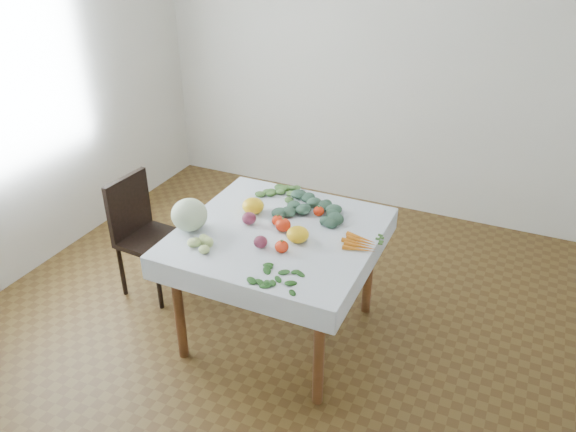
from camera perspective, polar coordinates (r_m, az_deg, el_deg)
name	(u,v)px	position (r m, az deg, el deg)	size (l,w,h in m)	color
ground	(280,331)	(3.71, -0.86, -11.62)	(4.00, 4.00, 0.00)	brown
back_wall	(383,54)	(4.82, 9.64, 15.89)	(4.00, 0.04, 2.70)	silver
left_wall	(4,90)	(4.23, -26.85, 11.39)	(0.04, 4.00, 2.70)	silver
table	(279,246)	(3.32, -0.95, -3.04)	(1.00, 1.00, 0.75)	brown
tablecloth	(279,231)	(3.27, -0.96, -1.57)	(1.12, 1.12, 0.01)	white
chair	(142,228)	(3.97, -14.62, -1.15)	(0.40, 0.40, 0.84)	black
cabbage	(189,215)	(3.29, -10.00, 0.13)	(0.21, 0.21, 0.19)	beige
tomato_a	(319,211)	(3.42, 3.14, 0.50)	(0.07, 0.07, 0.06)	red
tomato_b	(278,220)	(3.31, -1.07, -0.45)	(0.07, 0.07, 0.06)	red
tomato_c	(282,247)	(3.06, -0.64, -3.13)	(0.08, 0.08, 0.07)	red
tomato_d	(283,225)	(3.25, -0.50, -0.92)	(0.09, 0.09, 0.08)	red
heirloom_back	(253,206)	(3.45, -3.57, 1.05)	(0.14, 0.14, 0.09)	yellow
heirloom_front	(298,234)	(3.15, 0.99, -1.89)	(0.13, 0.13, 0.09)	yellow
onion_a	(249,218)	(3.33, -3.97, -0.24)	(0.09, 0.09, 0.07)	#55182D
onion_b	(261,242)	(3.10, -2.81, -2.64)	(0.08, 0.08, 0.07)	#55182D
tomatillo_cluster	(201,244)	(3.14, -8.86, -2.78)	(0.16, 0.11, 0.05)	#BCCF77
carrot_bunch	(360,244)	(3.15, 7.29, -2.80)	(0.18, 0.18, 0.03)	orange
kale_bunch	(313,210)	(3.44, 2.56, 0.63)	(0.41, 0.31, 0.05)	#365946
basil_bunch	(279,279)	(2.86, -0.90, -6.40)	(0.27, 0.18, 0.01)	#25541A
dill_bunch	(283,193)	(3.67, -0.56, 2.36)	(0.28, 0.22, 0.03)	#3F7134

